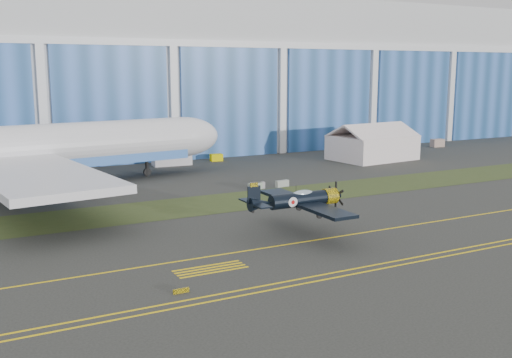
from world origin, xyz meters
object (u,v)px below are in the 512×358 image
jetliner (6,98)px  shipping_container (172,157)px  tug (216,157)px  warbird (299,200)px  tent (373,141)px

jetliner → shipping_container: jetliner is taller
tug → warbird: bearing=-97.7°
jetliner → shipping_container: bearing=14.4°
shipping_container → tug: 8.75m
jetliner → tug: bearing=10.8°
warbird → shipping_container: size_ratio=2.17×
warbird → shipping_container: 47.31m
tug → tent: bearing=-17.0°
warbird → jetliner: bearing=121.4°
jetliner → tent: bearing=-7.2°
warbird → tug: size_ratio=6.59×
warbird → jetliner: 43.94m
tent → jetliner: bearing=173.8°
tug → shipping_container: bearing=-167.1°
tent → shipping_container: size_ratio=2.35×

